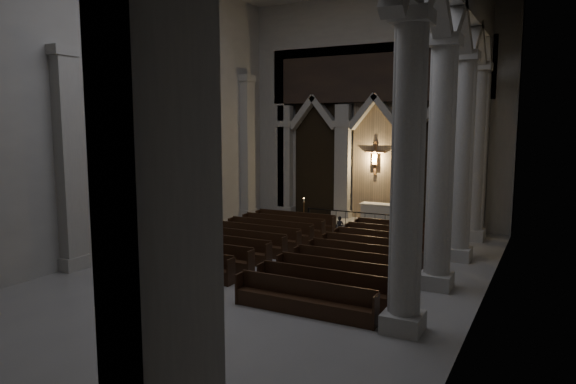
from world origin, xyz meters
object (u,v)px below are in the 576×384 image
(altar, at_px, (380,213))
(candle_stand_left, at_px, (304,217))
(altar_rail, at_px, (355,218))
(pews, at_px, (298,253))
(worshipper, at_px, (340,228))
(candle_stand_right, at_px, (429,227))

(altar, bearing_deg, candle_stand_left, -160.23)
(altar_rail, bearing_deg, altar, 71.57)
(pews, bearing_deg, altar, 85.53)
(candle_stand_left, distance_m, worshipper, 4.05)
(altar, relative_size, candle_stand_right, 1.41)
(altar, height_order, candle_stand_right, candle_stand_right)
(altar, bearing_deg, worshipper, -99.65)
(altar_rail, height_order, pews, altar_rail)
(altar_rail, distance_m, candle_stand_right, 3.58)
(altar, bearing_deg, pews, -94.47)
(altar_rail, relative_size, worshipper, 4.85)
(candle_stand_left, height_order, pews, candle_stand_left)
(altar_rail, height_order, candle_stand_left, candle_stand_left)
(candle_stand_right, bearing_deg, pews, -115.42)
(pews, relative_size, worshipper, 9.74)
(candle_stand_right, height_order, worshipper, candle_stand_right)
(pews, distance_m, worshipper, 4.35)
(altar_rail, xyz_separation_m, candle_stand_right, (3.45, 0.91, -0.29))
(altar, height_order, worshipper, altar)
(candle_stand_right, bearing_deg, worshipper, -140.06)
(candle_stand_right, bearing_deg, altar, 159.66)
(pews, bearing_deg, altar_rail, 90.00)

